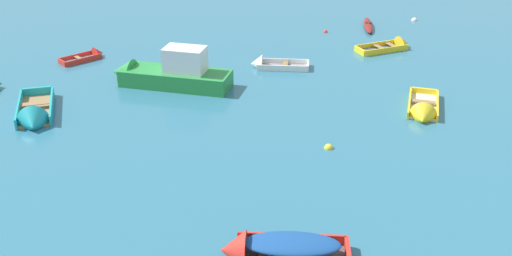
# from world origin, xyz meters

# --- Properties ---
(rowboat_yellow_outer_right) EXTENTS (3.03, 4.06, 1.32)m
(rowboat_yellow_outer_right) POSITION_xyz_m (8.37, 23.06, 0.18)
(rowboat_yellow_outer_right) COLOR beige
(rowboat_yellow_outer_right) RESTS_ON ground_plane
(rowboat_red_near_camera) EXTENTS (2.87, 2.16, 0.90)m
(rowboat_red_near_camera) POSITION_xyz_m (-7.74, 35.46, 0.14)
(rowboat_red_near_camera) COLOR gray
(rowboat_red_near_camera) RESTS_ON ground_plane
(kayak_maroon_far_left) EXTENTS (1.76, 3.74, 0.36)m
(kayak_maroon_far_left) POSITION_xyz_m (11.56, 37.77, 0.17)
(kayak_maroon_far_left) COLOR maroon
(kayak_maroon_far_left) RESTS_ON ground_plane
(rowboat_turquoise_cluster_inner) EXTENTS (1.82, 4.62, 1.49)m
(rowboat_turquoise_cluster_inner) POSITION_xyz_m (-10.22, 26.66, 0.24)
(rowboat_turquoise_cluster_inner) COLOR #99754C
(rowboat_turquoise_cluster_inner) RESTS_ON ground_plane
(rowboat_yellow_far_right) EXTENTS (3.91, 1.86, 1.13)m
(rowboat_yellow_far_right) POSITION_xyz_m (11.43, 33.02, 0.17)
(rowboat_yellow_far_right) COLOR #4C4C51
(rowboat_yellow_far_right) RESTS_ON ground_plane
(rowboat_white_back_row_center) EXTENTS (3.64, 2.16, 1.12)m
(rowboat_white_back_row_center) POSITION_xyz_m (2.52, 31.44, 0.16)
(rowboat_white_back_row_center) COLOR gray
(rowboat_white_back_row_center) RESTS_ON ground_plane
(rowboat_red_near_left) EXTENTS (4.46, 2.58, 1.40)m
(rowboat_red_near_left) POSITION_xyz_m (-1.63, 14.08, 0.36)
(rowboat_red_near_left) COLOR #4C4C51
(rowboat_red_near_left) RESTS_ON ground_plane
(motor_launch_green_foreground_center) EXTENTS (6.85, 4.65, 2.57)m
(motor_launch_green_foreground_center) POSITION_xyz_m (-3.45, 29.89, 0.73)
(motor_launch_green_foreground_center) COLOR #288C3D
(motor_launch_green_foreground_center) RESTS_ON ground_plane
(mooring_buoy_central) EXTENTS (0.43, 0.43, 0.43)m
(mooring_buoy_central) POSITION_xyz_m (15.63, 38.70, 0.00)
(mooring_buoy_central) COLOR silver
(mooring_buoy_central) RESTS_ON ground_plane
(mooring_buoy_trailing) EXTENTS (0.32, 0.32, 0.32)m
(mooring_buoy_trailing) POSITION_xyz_m (8.20, 37.38, 0.00)
(mooring_buoy_trailing) COLOR red
(mooring_buoy_trailing) RESTS_ON ground_plane
(mooring_buoy_midfield) EXTENTS (0.41, 0.41, 0.41)m
(mooring_buoy_midfield) POSITION_xyz_m (2.76, 20.91, 0.00)
(mooring_buoy_midfield) COLOR yellow
(mooring_buoy_midfield) RESTS_ON ground_plane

